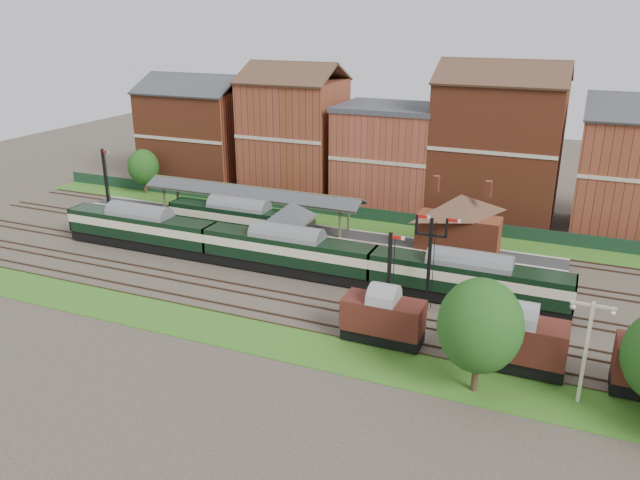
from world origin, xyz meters
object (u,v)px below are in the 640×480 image
at_px(semaphore_bracket, 430,258).
at_px(dmu_train, 287,250).
at_px(goods_van_a, 383,317).
at_px(signal_box, 292,229).
at_px(platform_railcar, 240,219).

height_order(semaphore_bracket, dmu_train, semaphore_bracket).
height_order(semaphore_bracket, goods_van_a, semaphore_bracket).
relative_size(dmu_train, goods_van_a, 8.48).
bearing_deg(dmu_train, signal_box, 107.62).
relative_size(semaphore_bracket, goods_van_a, 1.38).
xyz_separation_m(semaphore_bracket, goods_van_a, (-1.78, -6.50, -2.58)).
bearing_deg(goods_van_a, dmu_train, 143.64).
bearing_deg(dmu_train, goods_van_a, -36.36).
xyz_separation_m(signal_box, goods_van_a, (13.26, -12.25, -1.14)).
xyz_separation_m(signal_box, semaphore_bracket, (15.04, -5.75, 1.44)).
distance_m(semaphore_bracket, platform_railcar, 24.68).
height_order(signal_box, dmu_train, signal_box).
bearing_deg(semaphore_bracket, dmu_train, 169.88).
relative_size(semaphore_bracket, dmu_train, 0.16).
distance_m(semaphore_bracket, dmu_train, 14.42).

